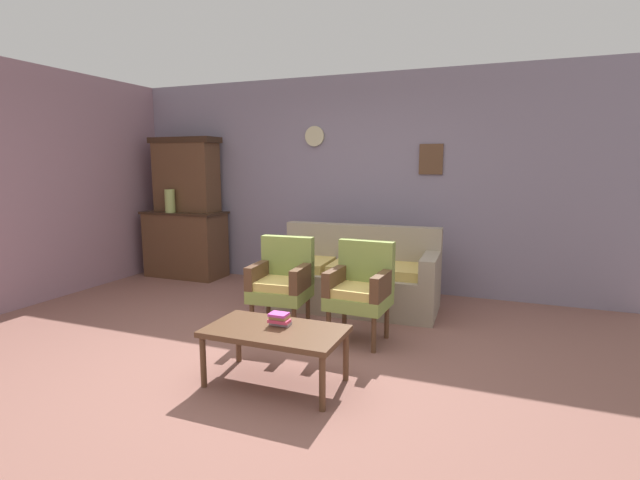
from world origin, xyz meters
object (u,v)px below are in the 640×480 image
coffee_table (275,334)px  book_stack_on_table (280,319)px  armchair_by_doorway (360,287)px  side_cabinet (186,244)px  floral_couch (355,278)px  armchair_near_couch_end (282,280)px  vase_on_cabinet (170,201)px

coffee_table → book_stack_on_table: size_ratio=6.36×
armchair_by_doorway → coffee_table: armchair_by_doorway is taller
side_cabinet → armchair_by_doorway: bearing=-26.0°
floral_couch → armchair_near_couch_end: bearing=-112.9°
armchair_by_doorway → side_cabinet: bearing=154.0°
side_cabinet → coffee_table: (2.73, -2.55, -0.09)m
armchair_near_couch_end → book_stack_on_table: size_ratio=5.73×
side_cabinet → armchair_near_couch_end: bearing=-33.8°
floral_couch → vase_on_cabinet: bearing=172.7°
side_cabinet → floral_couch: bearing=-11.1°
floral_couch → armchair_near_couch_end: (-0.42, -0.99, 0.17)m
vase_on_cabinet → book_stack_on_table: bearing=-39.2°
side_cabinet → book_stack_on_table: side_cabinet is taller
side_cabinet → book_stack_on_table: (2.73, -2.48, 0.00)m
vase_on_cabinet → coffee_table: 3.77m
vase_on_cabinet → coffee_table: (2.83, -2.38, -0.71)m
coffee_table → book_stack_on_table: (-0.00, 0.07, 0.09)m
floral_couch → armchair_by_doorway: (0.35, -0.96, 0.17)m
armchair_near_couch_end → armchair_by_doorway: same height
vase_on_cabinet → armchair_by_doorway: size_ratio=0.36×
side_cabinet → armchair_near_couch_end: 2.74m
vase_on_cabinet → floral_couch: size_ratio=0.17×
armchair_by_doorway → vase_on_cabinet: bearing=157.3°
vase_on_cabinet → armchair_near_couch_end: (2.38, -1.35, -0.59)m
side_cabinet → vase_on_cabinet: (-0.10, -0.17, 0.62)m
side_cabinet → vase_on_cabinet: size_ratio=3.61×
coffee_table → side_cabinet: bearing=136.9°
armchair_by_doorway → book_stack_on_table: size_ratio=5.73×
vase_on_cabinet → armchair_near_couch_end: bearing=-29.6°
vase_on_cabinet → floral_couch: bearing=-7.3°
side_cabinet → vase_on_cabinet: 0.65m
armchair_by_doorway → coffee_table: 1.12m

